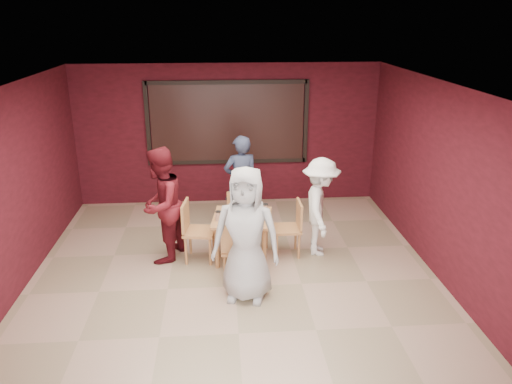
{
  "coord_description": "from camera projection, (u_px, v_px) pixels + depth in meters",
  "views": [
    {
      "loc": [
        -0.18,
        -6.27,
        3.7
      ],
      "look_at": [
        0.37,
        0.89,
        1.11
      ],
      "focal_mm": 35.0,
      "sensor_mm": 36.0,
      "label": 1
    }
  ],
  "objects": [
    {
      "name": "window_blinds",
      "position": [
        228.0,
        123.0,
        9.83
      ],
      "size": [
        3.0,
        0.02,
        1.5
      ],
      "primitive_type": "cube",
      "color": "black"
    },
    {
      "name": "chair_back",
      "position": [
        239.0,
        214.0,
        8.52
      ],
      "size": [
        0.41,
        0.41,
        0.82
      ],
      "color": "#BF724A",
      "rests_on": "floor"
    },
    {
      "name": "floor",
      "position": [
        235.0,
        286.0,
        7.15
      ],
      "size": [
        7.0,
        7.0,
        0.0
      ],
      "primitive_type": "plane",
      "color": "tan",
      "rests_on": "ground"
    },
    {
      "name": "chair_right",
      "position": [
        292.0,
        225.0,
        7.95
      ],
      "size": [
        0.44,
        0.44,
        0.9
      ],
      "color": "#BF724A",
      "rests_on": "floor"
    },
    {
      "name": "diner_front",
      "position": [
        246.0,
        235.0,
        6.59
      ],
      "size": [
        1.03,
        0.79,
        1.87
      ],
      "primitive_type": "imported",
      "rotation": [
        0.0,
        0.0,
        -0.24
      ],
      "color": "#B0B0B0",
      "rests_on": "floor"
    },
    {
      "name": "diner_left",
      "position": [
        161.0,
        205.0,
        7.67
      ],
      "size": [
        0.95,
        1.06,
        1.82
      ],
      "primitive_type": "imported",
      "rotation": [
        0.0,
        0.0,
        -1.92
      ],
      "color": "maroon",
      "rests_on": "floor"
    },
    {
      "name": "chair_front",
      "position": [
        238.0,
        248.0,
        7.14
      ],
      "size": [
        0.52,
        0.52,
        0.94
      ],
      "color": "#BF724A",
      "rests_on": "floor"
    },
    {
      "name": "diner_right",
      "position": [
        320.0,
        207.0,
        7.9
      ],
      "size": [
        0.73,
        1.1,
        1.59
      ],
      "primitive_type": "imported",
      "rotation": [
        0.0,
        0.0,
        1.43
      ],
      "color": "white",
      "rests_on": "floor"
    },
    {
      "name": "diner_back",
      "position": [
        241.0,
        182.0,
        8.89
      ],
      "size": [
        0.69,
        0.52,
        1.7
      ],
      "primitive_type": "imported",
      "rotation": [
        0.0,
        0.0,
        3.33
      ],
      "color": "#323B59",
      "rests_on": "floor"
    },
    {
      "name": "dining_table",
      "position": [
        242.0,
        221.0,
        7.78
      ],
      "size": [
        1.0,
        1.0,
        0.86
      ],
      "color": "#BC7E4D",
      "rests_on": "floor"
    },
    {
      "name": "chair_left",
      "position": [
        194.0,
        227.0,
        7.76
      ],
      "size": [
        0.53,
        0.53,
        0.97
      ],
      "color": "#BF724A",
      "rests_on": "floor"
    }
  ]
}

